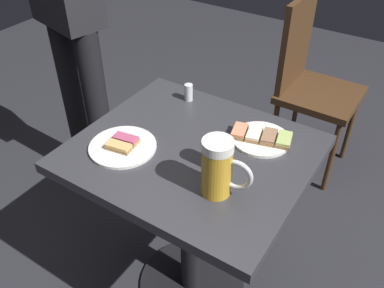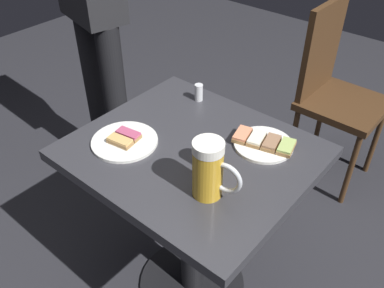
% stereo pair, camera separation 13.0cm
% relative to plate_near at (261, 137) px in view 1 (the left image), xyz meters
% --- Properties ---
extents(ground_plane, '(6.00, 6.00, 0.00)m').
position_rel_plate_near_xyz_m(ground_plane, '(0.16, -0.16, -0.74)').
color(ground_plane, '#28282D').
extents(cafe_table, '(0.64, 0.73, 0.73)m').
position_rel_plate_near_xyz_m(cafe_table, '(0.16, -0.16, -0.19)').
color(cafe_table, black).
rests_on(cafe_table, ground_plane).
extents(plate_near, '(0.19, 0.21, 0.03)m').
position_rel_plate_near_xyz_m(plate_near, '(0.00, 0.00, 0.00)').
color(plate_near, white).
rests_on(plate_near, cafe_table).
extents(plate_far, '(0.22, 0.22, 0.03)m').
position_rel_plate_near_xyz_m(plate_far, '(0.28, -0.35, -0.00)').
color(plate_far, white).
rests_on(plate_far, cafe_table).
extents(beer_mug, '(0.09, 0.15, 0.18)m').
position_rel_plate_near_xyz_m(beer_mug, '(0.28, 0.00, 0.08)').
color(beer_mug, gold).
rests_on(beer_mug, cafe_table).
extents(beer_glass_small, '(0.06, 0.06, 0.10)m').
position_rel_plate_near_xyz_m(beer_glass_small, '(0.19, -0.07, 0.04)').
color(beer_glass_small, gold).
rests_on(beer_glass_small, cafe_table).
extents(salt_shaker, '(0.03, 0.03, 0.06)m').
position_rel_plate_near_xyz_m(salt_shaker, '(-0.08, -0.34, 0.02)').
color(salt_shaker, silver).
rests_on(salt_shaker, cafe_table).
extents(cafe_chair, '(0.38, 0.38, 0.92)m').
position_rel_plate_near_xyz_m(cafe_chair, '(-0.87, -0.11, -0.22)').
color(cafe_chair, '#472D19').
rests_on(cafe_chair, ground_plane).
extents(patron_standing, '(0.25, 0.35, 1.66)m').
position_rel_plate_near_xyz_m(patron_standing, '(-0.14, -0.98, 0.22)').
color(patron_standing, black).
rests_on(patron_standing, ground_plane).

